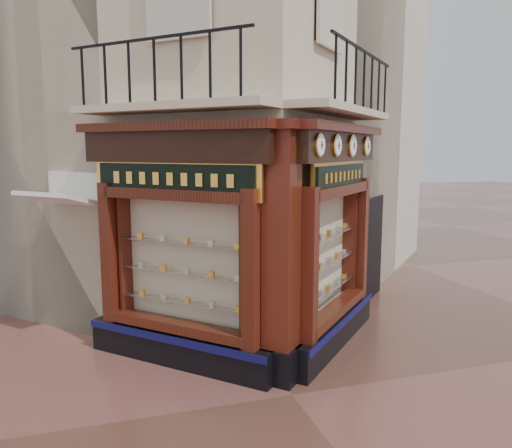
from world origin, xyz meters
name	(u,v)px	position (x,y,z in m)	size (l,w,h in m)	color
ground	(292,395)	(0.00, 0.00, 0.00)	(80.00, 80.00, 0.00)	#503025
main_building	(203,49)	(0.00, 6.16, 6.00)	(8.00, 8.00, 12.00)	beige
neighbour_left	(99,79)	(-2.47, 8.63, 5.50)	(8.00, 8.00, 11.00)	beige
neighbour_right	(267,86)	(2.47, 8.63, 5.50)	(8.00, 8.00, 11.00)	beige
shopfront_left	(177,248)	(-1.41, 1.57, 1.98)	(2.86, 2.86, 3.98)	black
shopfront_right	(335,239)	(1.41, 1.57, 1.98)	(2.86, 2.86, 3.98)	black
corner_pilaster	(281,258)	(0.00, 0.50, 1.95)	(0.85, 0.85, 3.98)	black
balcony	(261,108)	(0.00, 1.49, 4.22)	(5.94, 2.97, 1.03)	beige
clock_a	(320,145)	(0.58, 0.48, 3.62)	(0.28, 0.28, 0.35)	gold
clock_b	(337,145)	(1.14, 1.03, 3.62)	(0.29, 0.29, 0.36)	gold
clock_c	(352,146)	(1.73, 1.62, 3.62)	(0.31, 0.31, 0.39)	gold
clock_d	(367,146)	(2.39, 2.28, 3.62)	(0.30, 0.30, 0.37)	gold
awning	(65,343)	(-3.30, 3.09, 0.00)	(1.37, 0.82, 0.08)	silver
signboard_left	(172,179)	(-1.46, 1.51, 3.10)	(2.29, 2.29, 0.61)	#F1B647
signboard_right	(341,176)	(1.46, 1.51, 3.10)	(1.90, 1.90, 0.51)	#F1B647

